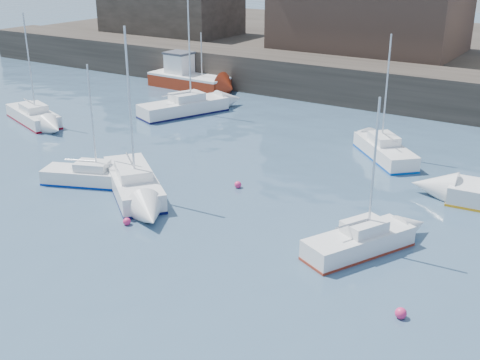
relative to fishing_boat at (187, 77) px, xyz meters
The scene contains 15 objects.
water 36.28m from the fishing_boat, 60.33° to the right, with size 220.00×220.00×0.00m, color #2D4760.
quay_wall 18.30m from the fishing_boat, 11.01° to the left, with size 90.00×5.00×3.00m, color #28231E.
land_strip 28.01m from the fishing_boat, 50.13° to the left, with size 90.00×32.00×2.80m, color #28231E.
warehouse 17.52m from the fishing_boat, 43.87° to the left, with size 16.40×10.40×7.60m.
bldg_west 15.17m from the fishing_boat, 133.76° to the left, with size 14.00×8.00×5.00m.
fishing_boat is the anchor object (origin of this frame).
sailboat_a 23.04m from the fishing_boat, 65.71° to the right, with size 5.10×3.26×6.33m.
sailboat_b 24.01m from the fishing_boat, 59.33° to the right, with size 6.40×5.65×8.37m.
sailboat_c 31.85m from the fishing_boat, 40.07° to the right, with size 3.57×5.09×6.45m.
sailboat_e 14.94m from the fishing_boat, 99.60° to the right, with size 6.20×3.73×7.61m.
sailboat_f 22.93m from the fishing_boat, 22.44° to the right, with size 5.10×5.17×7.16m.
sailboat_h 8.89m from the fishing_boat, 54.52° to the right, with size 4.56×7.06×8.68m.
buoy_near 27.84m from the fishing_boat, 58.41° to the right, with size 0.35×0.35×0.35m, color #DB2966.
buoy_mid 36.49m from the fishing_boat, 41.40° to the right, with size 0.40×0.40×0.40m, color #DB2966.
buoy_far 23.83m from the fishing_boat, 46.49° to the right, with size 0.37×0.37×0.37m, color #DB2966.
Camera 1 is at (14.11, -10.08, 11.81)m, focal length 45.00 mm.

